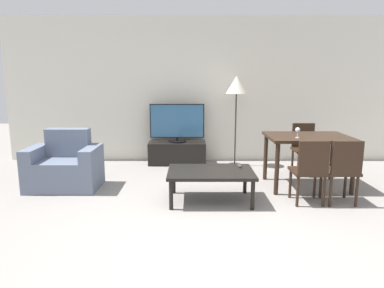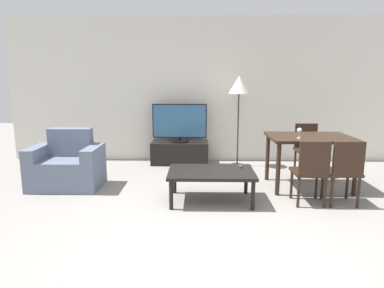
% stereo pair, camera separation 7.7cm
% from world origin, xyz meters
% --- Properties ---
extents(ground_plane, '(18.00, 18.00, 0.00)m').
position_xyz_m(ground_plane, '(0.00, 0.00, 0.00)').
color(ground_plane, gray).
extents(wall_back, '(7.50, 0.06, 2.70)m').
position_xyz_m(wall_back, '(0.00, 3.51, 1.35)').
color(wall_back, silver).
rests_on(wall_back, ground_plane).
extents(armchair, '(0.99, 0.67, 0.84)m').
position_xyz_m(armchair, '(-2.07, 1.77, 0.31)').
color(armchair, slate).
rests_on(armchair, ground_plane).
extents(tv_stand, '(1.05, 0.47, 0.41)m').
position_xyz_m(tv_stand, '(-0.51, 3.21, 0.20)').
color(tv_stand, black).
rests_on(tv_stand, ground_plane).
extents(tv, '(1.00, 0.32, 0.70)m').
position_xyz_m(tv, '(-0.51, 3.20, 0.76)').
color(tv, black).
rests_on(tv, tv_stand).
extents(coffee_table, '(1.10, 0.72, 0.41)m').
position_xyz_m(coffee_table, '(0.01, 1.20, 0.36)').
color(coffee_table, black).
rests_on(coffee_table, ground_plane).
extents(dining_table, '(1.16, 0.84, 0.76)m').
position_xyz_m(dining_table, '(1.44, 1.81, 0.66)').
color(dining_table, black).
rests_on(dining_table, ground_plane).
extents(dining_chair_near, '(0.40, 0.40, 0.83)m').
position_xyz_m(dining_chair_near, '(1.23, 1.08, 0.47)').
color(dining_chair_near, black).
rests_on(dining_chair_near, ground_plane).
extents(dining_chair_far, '(0.40, 0.40, 0.83)m').
position_xyz_m(dining_chair_far, '(1.64, 2.54, 0.47)').
color(dining_chair_far, black).
rests_on(dining_chair_far, ground_plane).
extents(dining_chair_near_right, '(0.40, 0.40, 0.83)m').
position_xyz_m(dining_chair_near_right, '(1.64, 1.08, 0.47)').
color(dining_chair_near_right, black).
rests_on(dining_chair_near_right, ground_plane).
extents(floor_lamp, '(0.37, 0.37, 1.61)m').
position_xyz_m(floor_lamp, '(0.55, 3.06, 1.40)').
color(floor_lamp, black).
rests_on(floor_lamp, ground_plane).
extents(remote_primary, '(0.04, 0.15, 0.02)m').
position_xyz_m(remote_primary, '(0.40, 1.41, 0.42)').
color(remote_primary, '#38383D').
rests_on(remote_primary, coffee_table).
extents(wine_glass_left, '(0.07, 0.07, 0.15)m').
position_xyz_m(wine_glass_left, '(1.22, 1.63, 0.86)').
color(wine_glass_left, silver).
rests_on(wine_glass_left, dining_table).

